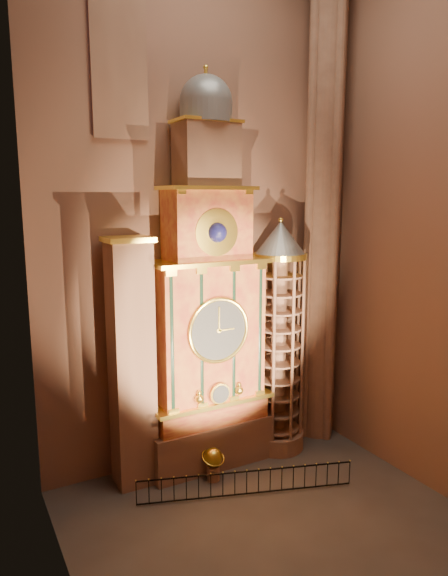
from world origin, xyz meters
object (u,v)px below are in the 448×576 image
astronomical_clock (208,317)px  iron_railing (247,483)px  celestial_globe (213,461)px  portrait_tower (132,363)px  stair_turret (278,339)px

astronomical_clock → iron_railing: astronomical_clock is taller
celestial_globe → iron_railing: size_ratio=0.17×
astronomical_clock → iron_railing: (0.13, -3.10, -6.13)m
astronomical_clock → portrait_tower: size_ratio=1.64×
astronomical_clock → stair_turret: (3.50, -0.26, -1.41)m
portrait_tower → iron_railing: portrait_tower is taller
stair_turret → portrait_tower: bearing=177.7°
portrait_tower → stair_turret: bearing=-2.3°
astronomical_clock → stair_turret: astronomical_clock is taller
portrait_tower → stair_turret: size_ratio=0.94×
iron_railing → stair_turret: bearing=40.1°
stair_turret → iron_railing: size_ratio=1.32×
portrait_tower → celestial_globe: (2.89, -1.46, -4.30)m
portrait_tower → celestial_globe: portrait_tower is taller
celestial_globe → iron_railing: celestial_globe is taller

